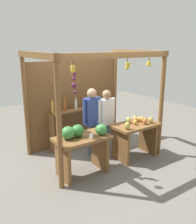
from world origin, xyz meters
TOP-DOWN VIEW (x-y plane):
  - ground_plane at (0.00, 0.00)m, footprint 12.00×12.00m
  - market_stall at (-0.00, 0.39)m, footprint 2.73×1.85m
  - fruit_counter_left at (-0.72, -0.65)m, footprint 1.11×0.64m
  - fruit_counter_right at (0.72, -0.66)m, footprint 1.10×0.64m
  - bottle_shelf_unit at (0.06, 0.65)m, footprint 1.75×0.22m
  - vendor_man at (-0.06, -0.01)m, footprint 0.48×0.22m
  - vendor_woman at (0.29, -0.10)m, footprint 0.48×0.21m

SIDE VIEW (x-z plane):
  - ground_plane at x=0.00m, z-range 0.00..0.00m
  - fruit_counter_right at x=0.72m, z-range 0.11..1.09m
  - fruit_counter_left at x=-0.72m, z-range 0.15..1.22m
  - bottle_shelf_unit at x=0.06m, z-range 0.11..1.45m
  - vendor_woman at x=0.29m, z-range 0.15..1.72m
  - vendor_man at x=-0.06m, z-range 0.16..1.79m
  - market_stall at x=0.00m, z-range 0.20..2.65m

